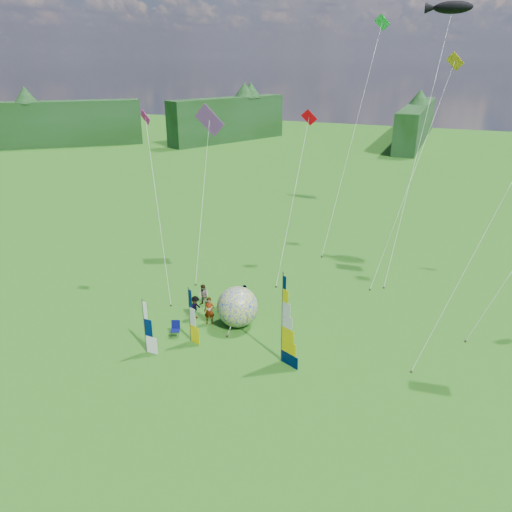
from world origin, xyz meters
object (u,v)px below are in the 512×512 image
at_px(side_banner_far, 145,327).
at_px(spectator_c, 195,308).
at_px(camp_chair, 175,329).
at_px(spectator_a, 209,311).
at_px(spectator_b, 204,296).
at_px(spectator_d, 245,297).
at_px(feather_banner_main, 282,320).
at_px(bol_inflatable, 237,307).
at_px(side_banner_left, 190,316).
at_px(kite_whale, 421,131).

distance_m(side_banner_far, spectator_c, 4.77).
bearing_deg(camp_chair, side_banner_far, -128.50).
xyz_separation_m(side_banner_far, spectator_c, (0.75, 4.63, -0.86)).
relative_size(spectator_a, spectator_b, 1.17).
bearing_deg(spectator_b, spectator_c, -69.37).
bearing_deg(spectator_a, spectator_d, 45.09).
bearing_deg(feather_banner_main, spectator_a, -176.94).
relative_size(bol_inflatable, camp_chair, 2.66).
height_order(bol_inflatable, spectator_b, bol_inflatable).
distance_m(feather_banner_main, bol_inflatable, 5.04).
xyz_separation_m(side_banner_left, spectator_d, (1.42, 4.99, -0.84)).
bearing_deg(feather_banner_main, side_banner_left, -154.69).
bearing_deg(spectator_a, bol_inflatable, -2.06).
relative_size(spectator_b, camp_chair, 1.60).
xyz_separation_m(spectator_b, spectator_c, (0.34, -1.81, 0.02)).
height_order(feather_banner_main, side_banner_left, feather_banner_main).
distance_m(side_banner_left, spectator_d, 5.25).
bearing_deg(side_banner_left, camp_chair, -166.02).
distance_m(bol_inflatable, kite_whale, 20.24).
relative_size(side_banner_left, camp_chair, 3.53).
xyz_separation_m(feather_banner_main, bol_inflatable, (-3.97, 2.80, -1.35)).
height_order(side_banner_far, camp_chair, side_banner_far).
xyz_separation_m(spectator_b, camp_chair, (0.27, -4.28, -0.30)).
distance_m(side_banner_left, spectator_a, 2.48).
bearing_deg(spectator_a, kite_whale, 38.80).
relative_size(side_banner_left, spectator_c, 2.16).
relative_size(spectator_c, camp_chair, 1.63).
distance_m(feather_banner_main, side_banner_left, 5.90).
bearing_deg(bol_inflatable, camp_chair, -137.77).
xyz_separation_m(camp_chair, kite_whale, (11.76, 18.35, 10.27)).
bearing_deg(spectator_d, side_banner_far, 73.86).
bearing_deg(kite_whale, camp_chair, -125.98).
relative_size(side_banner_left, kite_whale, 0.16).
distance_m(side_banner_far, bol_inflatable, 6.13).
height_order(spectator_b, kite_whale, kite_whale).
bearing_deg(feather_banner_main, spectator_b, 173.84).
xyz_separation_m(feather_banner_main, spectator_a, (-5.74, 2.29, -1.74)).
distance_m(spectator_a, spectator_b, 2.56).
relative_size(spectator_b, spectator_c, 0.98).
relative_size(feather_banner_main, camp_chair, 5.37).
relative_size(bol_inflatable, spectator_d, 1.45).
xyz_separation_m(bol_inflatable, spectator_a, (-1.76, -0.51, -0.39)).
bearing_deg(spectator_a, spectator_b, 108.13).
xyz_separation_m(spectator_c, kite_whale, (11.68, 15.88, 9.95)).
distance_m(bol_inflatable, spectator_c, 2.99).
distance_m(side_banner_left, camp_chair, 1.71).
relative_size(bol_inflatable, spectator_b, 1.67).
bearing_deg(camp_chair, bol_inflatable, 21.05).
height_order(side_banner_far, spectator_b, side_banner_far).
height_order(spectator_a, spectator_c, spectator_a).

